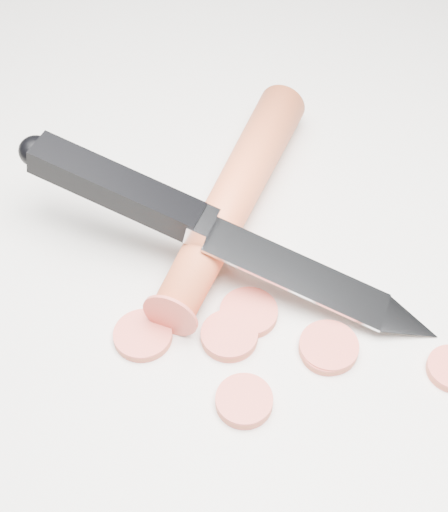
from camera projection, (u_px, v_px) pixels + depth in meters
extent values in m
plane|color=silver|center=(286.00, 274.00, 0.46)|extent=(2.40, 2.40, 0.00)
cylinder|color=#DD5127|center=(234.00, 196.00, 0.48)|extent=(0.15, 0.19, 0.03)
cylinder|color=#D2483A|center=(143.00, 335.00, 0.43)|extent=(0.04, 0.04, 0.01)
cylinder|color=#D2483A|center=(244.00, 401.00, 0.40)|extent=(0.03, 0.03, 0.01)
cylinder|color=#D2483A|center=(249.00, 313.00, 0.44)|extent=(0.04, 0.04, 0.01)
cylinder|color=#D2483A|center=(327.00, 351.00, 0.42)|extent=(0.03, 0.03, 0.01)
cylinder|color=#D2483A|center=(229.00, 336.00, 0.43)|extent=(0.03, 0.03, 0.01)
cylinder|color=#D2483A|center=(329.00, 347.00, 0.42)|extent=(0.04, 0.04, 0.01)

